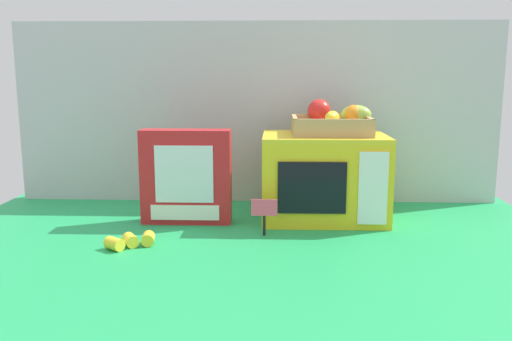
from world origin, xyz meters
name	(u,v)px	position (x,y,z in m)	size (l,w,h in m)	color
ground_plane	(253,219)	(0.00, 0.00, 0.00)	(1.70, 1.70, 0.00)	#219E54
display_back_panel	(256,113)	(0.00, 0.25, 0.30)	(1.61, 0.03, 0.60)	#B7BABF
toy_microwave	(324,177)	(0.21, 0.02, 0.13)	(0.36, 0.26, 0.25)	yellow
food_groups_crate	(334,122)	(0.24, 0.05, 0.29)	(0.24, 0.22, 0.10)	tan
cookie_set_box	(186,177)	(-0.19, -0.04, 0.14)	(0.26, 0.07, 0.27)	red
price_sign	(264,211)	(0.04, -0.16, 0.07)	(0.07, 0.01, 0.10)	black
loose_toy_banana	(131,241)	(-0.30, -0.27, 0.02)	(0.12, 0.10, 0.03)	yellow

